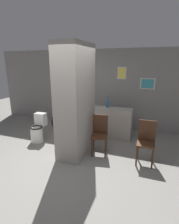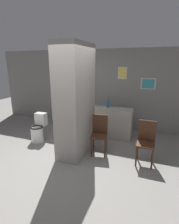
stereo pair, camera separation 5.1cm
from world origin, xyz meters
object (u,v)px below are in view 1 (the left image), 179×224
(chair_near_pillar, at_px, (100,133))
(chair_by_doorway, at_px, (146,140))
(toilet, at_px, (38,130))
(bicycle, at_px, (76,125))
(bottle_tall, at_px, (107,103))

(chair_near_pillar, relative_size, chair_by_doorway, 1.00)
(chair_near_pillar, height_order, chair_by_doorway, same)
(toilet, bearing_deg, bicycle, 38.84)
(bicycle, bearing_deg, chair_by_doorway, -21.48)
(toilet, height_order, chair_near_pillar, chair_near_pillar)
(chair_near_pillar, distance_m, bottle_tall, 1.22)
(chair_by_doorway, bearing_deg, toilet, 177.97)
(chair_by_doorway, relative_size, bottle_tall, 2.87)
(bicycle, height_order, bottle_tall, bottle_tall)
(toilet, height_order, bicycle, toilet)
(toilet, distance_m, chair_near_pillar, 1.85)
(chair_near_pillar, bearing_deg, bottle_tall, 84.41)
(chair_near_pillar, relative_size, bicycle, 0.55)
(chair_by_doorway, height_order, bottle_tall, bottle_tall)
(chair_by_doorway, bearing_deg, chair_near_pillar, 177.32)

